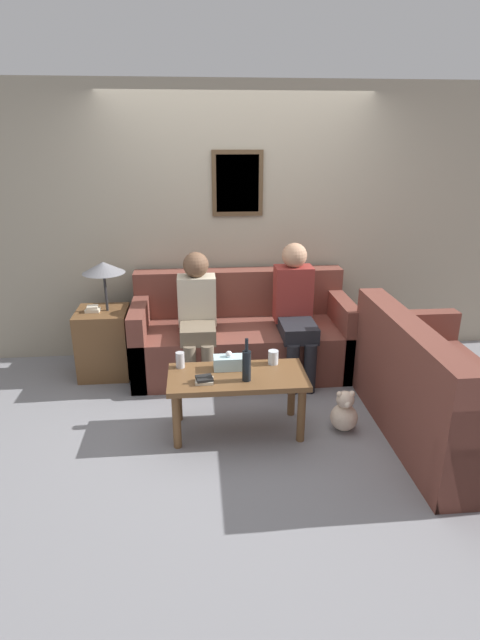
% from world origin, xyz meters
% --- Properties ---
extents(ground_plane, '(16.00, 16.00, 0.00)m').
position_xyz_m(ground_plane, '(0.00, 0.00, 0.00)').
color(ground_plane, gray).
extents(wall_back, '(9.00, 0.08, 2.60)m').
position_xyz_m(wall_back, '(0.00, 0.98, 1.30)').
color(wall_back, '#9E937F').
rests_on(wall_back, ground_plane).
extents(couch_main, '(2.02, 0.87, 0.90)m').
position_xyz_m(couch_main, '(0.00, 0.52, 0.32)').
color(couch_main, brown).
rests_on(couch_main, ground_plane).
extents(couch_side, '(0.87, 1.68, 0.90)m').
position_xyz_m(couch_side, '(1.34, -0.76, 0.32)').
color(couch_side, brown).
rests_on(couch_side, ground_plane).
extents(coffee_table, '(1.02, 0.49, 0.47)m').
position_xyz_m(coffee_table, '(-0.14, -0.57, 0.39)').
color(coffee_table, brown).
rests_on(coffee_table, ground_plane).
extents(side_table_with_lamp, '(0.48, 0.46, 1.08)m').
position_xyz_m(side_table_with_lamp, '(-1.28, 0.51, 0.38)').
color(side_table_with_lamp, brown).
rests_on(side_table_with_lamp, ground_plane).
extents(wine_bottle, '(0.06, 0.06, 0.32)m').
position_xyz_m(wine_bottle, '(-0.08, -0.67, 0.59)').
color(wine_bottle, black).
rests_on(wine_bottle, coffee_table).
extents(drinking_glass, '(0.08, 0.08, 0.11)m').
position_xyz_m(drinking_glass, '(0.16, -0.41, 0.52)').
color(drinking_glass, silver).
rests_on(drinking_glass, coffee_table).
extents(book_stack, '(0.13, 0.12, 0.04)m').
position_xyz_m(book_stack, '(-0.38, -0.67, 0.49)').
color(book_stack, beige).
rests_on(book_stack, coffee_table).
extents(soda_can, '(0.07, 0.07, 0.12)m').
position_xyz_m(soda_can, '(-0.55, -0.41, 0.53)').
color(soda_can, '#BCBCC1').
rests_on(soda_can, coffee_table).
extents(tissue_box, '(0.23, 0.12, 0.14)m').
position_xyz_m(tissue_box, '(-0.19, -0.46, 0.52)').
color(tissue_box, silver).
rests_on(tissue_box, coffee_table).
extents(person_left, '(0.34, 0.58, 1.16)m').
position_xyz_m(person_left, '(-0.41, 0.33, 0.65)').
color(person_left, '#756651').
rests_on(person_left, ground_plane).
extents(person_right, '(0.34, 0.65, 1.23)m').
position_xyz_m(person_right, '(0.47, 0.33, 0.67)').
color(person_right, black).
rests_on(person_right, ground_plane).
extents(teddy_bear, '(0.21, 0.21, 0.33)m').
position_xyz_m(teddy_bear, '(0.68, -0.64, 0.14)').
color(teddy_bear, beige).
rests_on(teddy_bear, ground_plane).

